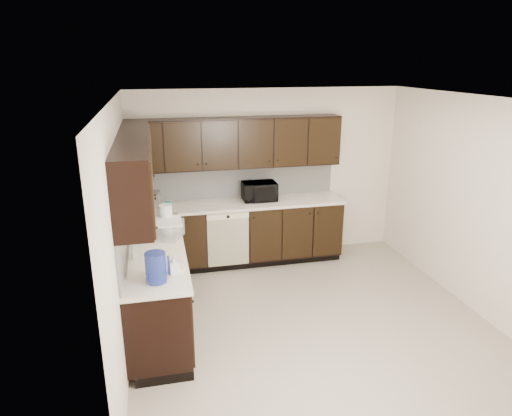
% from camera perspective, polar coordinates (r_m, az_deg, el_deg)
% --- Properties ---
extents(floor, '(4.00, 4.00, 0.00)m').
position_cam_1_polar(floor, '(5.51, 6.53, -13.52)').
color(floor, '#A69989').
rests_on(floor, ground).
extents(ceiling, '(4.00, 4.00, 0.00)m').
position_cam_1_polar(ceiling, '(4.72, 7.62, 13.37)').
color(ceiling, white).
rests_on(ceiling, wall_back).
extents(wall_back, '(4.00, 0.02, 2.50)m').
position_cam_1_polar(wall_back, '(6.81, 1.41, 4.23)').
color(wall_back, beige).
rests_on(wall_back, floor).
extents(wall_left, '(0.02, 4.00, 2.50)m').
position_cam_1_polar(wall_left, '(4.72, -16.55, -2.84)').
color(wall_left, beige).
rests_on(wall_left, floor).
extents(wall_right, '(0.02, 4.00, 2.50)m').
position_cam_1_polar(wall_right, '(5.93, 25.55, 0.37)').
color(wall_right, beige).
rests_on(wall_right, floor).
extents(wall_front, '(4.00, 0.02, 2.50)m').
position_cam_1_polar(wall_front, '(3.33, 18.84, -12.13)').
color(wall_front, beige).
rests_on(wall_front, floor).
extents(lower_cabinets, '(3.00, 2.80, 0.90)m').
position_cam_1_polar(lower_cabinets, '(6.07, -5.87, -5.94)').
color(lower_cabinets, black).
rests_on(lower_cabinets, floor).
extents(countertop, '(3.03, 2.83, 0.04)m').
position_cam_1_polar(countertop, '(5.89, -6.04, -1.44)').
color(countertop, beige).
rests_on(countertop, lower_cabinets).
extents(backsplash, '(3.00, 2.80, 0.48)m').
position_cam_1_polar(backsplash, '(5.99, -8.36, 1.42)').
color(backsplash, '#B8B8B3').
rests_on(backsplash, countertop).
extents(upper_cabinets, '(3.00, 2.80, 0.70)m').
position_cam_1_polar(upper_cabinets, '(5.75, -7.37, 6.83)').
color(upper_cabinets, black).
rests_on(upper_cabinets, wall_back).
extents(dishwasher, '(0.58, 0.04, 0.78)m').
position_cam_1_polar(dishwasher, '(6.34, -3.49, -3.54)').
color(dishwasher, beige).
rests_on(dishwasher, lower_cabinets).
extents(sink, '(0.54, 0.82, 0.42)m').
position_cam_1_polar(sink, '(4.83, -12.38, -6.75)').
color(sink, beige).
rests_on(sink, countertop).
extents(microwave, '(0.48, 0.33, 0.27)m').
position_cam_1_polar(microwave, '(6.55, 0.42, 2.09)').
color(microwave, black).
rests_on(microwave, countertop).
extents(soap_bottle_a, '(0.10, 0.10, 0.19)m').
position_cam_1_polar(soap_bottle_a, '(4.39, -10.26, -6.99)').
color(soap_bottle_a, gray).
rests_on(soap_bottle_a, countertop).
extents(soap_bottle_b, '(0.12, 0.12, 0.25)m').
position_cam_1_polar(soap_bottle_b, '(5.41, -14.27, -2.06)').
color(soap_bottle_b, gray).
rests_on(soap_bottle_b, countertop).
extents(toaster_oven, '(0.34, 0.28, 0.20)m').
position_cam_1_polar(toaster_oven, '(6.45, -13.35, 1.01)').
color(toaster_oven, '#AFAFB1').
rests_on(toaster_oven, countertop).
extents(storage_bin, '(0.58, 0.51, 0.19)m').
position_cam_1_polar(storage_bin, '(5.28, -12.02, -2.72)').
color(storage_bin, white).
rests_on(storage_bin, countertop).
extents(blue_pitcher, '(0.25, 0.25, 0.29)m').
position_cam_1_polar(blue_pitcher, '(4.25, -12.42, -7.28)').
color(blue_pitcher, navy).
rests_on(blue_pitcher, countertop).
extents(teal_tumbler, '(0.08, 0.08, 0.17)m').
position_cam_1_polar(teal_tumbler, '(6.05, -10.88, -0.05)').
color(teal_tumbler, '#0E9C85').
rests_on(teal_tumbler, countertop).
extents(paper_towel_roll, '(0.15, 0.15, 0.33)m').
position_cam_1_polar(paper_towel_roll, '(5.42, -11.16, -1.32)').
color(paper_towel_roll, silver).
rests_on(paper_towel_roll, countertop).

